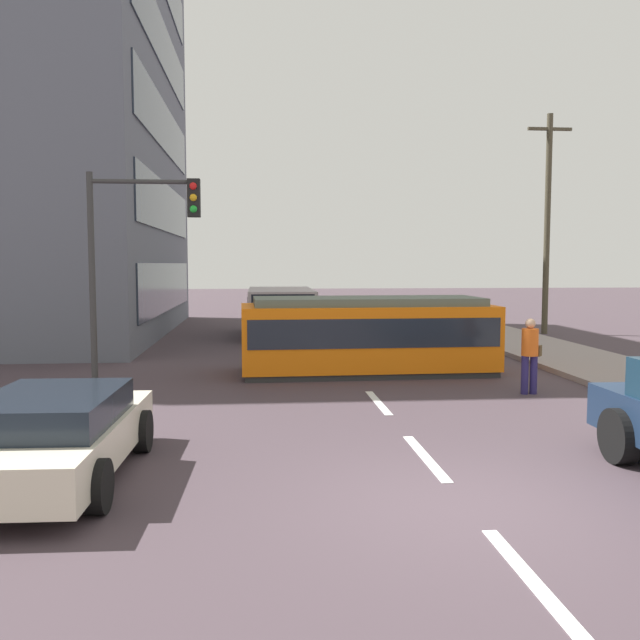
{
  "coord_description": "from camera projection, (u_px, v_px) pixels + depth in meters",
  "views": [
    {
      "loc": [
        -2.45,
        -7.71,
        2.87
      ],
      "look_at": [
        -0.87,
        9.74,
        1.41
      ],
      "focal_mm": 38.26,
      "sensor_mm": 36.0,
      "label": 1
    }
  ],
  "objects": [
    {
      "name": "ground_plane",
      "position": [
        352.0,
        372.0,
        18.03
      ],
      "size": [
        120.0,
        120.0,
        0.0
      ],
      "primitive_type": "plane",
      "color": "#43363D"
    },
    {
      "name": "lane_stripe_0",
      "position": [
        534.0,
        583.0,
        6.12
      ],
      "size": [
        0.16,
        2.4,
        0.01
      ],
      "primitive_type": "cube",
      "color": "silver",
      "rests_on": "ground"
    },
    {
      "name": "lane_stripe_1",
      "position": [
        425.0,
        457.0,
        10.09
      ],
      "size": [
        0.16,
        2.4,
        0.01
      ],
      "primitive_type": "cube",
      "color": "silver",
      "rests_on": "ground"
    },
    {
      "name": "lane_stripe_2",
      "position": [
        378.0,
        402.0,
        14.06
      ],
      "size": [
        0.16,
        2.4,
        0.01
      ],
      "primitive_type": "cube",
      "color": "silver",
      "rests_on": "ground"
    },
    {
      "name": "lane_stripe_3",
      "position": [
        329.0,
        345.0,
        23.83
      ],
      "size": [
        0.16,
        2.4,
        0.01
      ],
      "primitive_type": "cube",
      "color": "silver",
      "rests_on": "ground"
    },
    {
      "name": "lane_stripe_4",
      "position": [
        315.0,
        329.0,
        29.79
      ],
      "size": [
        0.16,
        2.4,
        0.01
      ],
      "primitive_type": "cube",
      "color": "silver",
      "rests_on": "ground"
    },
    {
      "name": "streetcar_tram",
      "position": [
        367.0,
        334.0,
        17.83
      ],
      "size": [
        6.58,
        2.7,
        1.99
      ],
      "color": "orange",
      "rests_on": "ground"
    },
    {
      "name": "city_bus",
      "position": [
        281.0,
        309.0,
        26.97
      ],
      "size": [
        2.56,
        5.69,
        1.86
      ],
      "color": "#B9ABAF",
      "rests_on": "ground"
    },
    {
      "name": "pedestrian_crossing",
      "position": [
        530.0,
        351.0,
        14.93
      ],
      "size": [
        0.5,
        0.36,
        1.67
      ],
      "color": "navy",
      "rests_on": "ground"
    },
    {
      "name": "parked_sedan_near",
      "position": [
        55.0,
        434.0,
        8.97
      ],
      "size": [
        2.07,
        4.35,
        1.19
      ],
      "color": "beige",
      "rests_on": "ground"
    },
    {
      "name": "traffic_light_mast",
      "position": [
        136.0,
        240.0,
        15.07
      ],
      "size": [
        2.46,
        0.33,
        4.87
      ],
      "color": "#333333",
      "rests_on": "ground"
    },
    {
      "name": "utility_pole_mid",
      "position": [
        547.0,
        221.0,
        27.48
      ],
      "size": [
        1.8,
        0.24,
        8.82
      ],
      "color": "#4C4634",
      "rests_on": "ground"
    }
  ]
}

